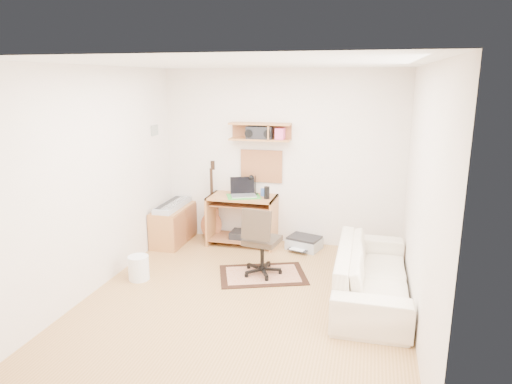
% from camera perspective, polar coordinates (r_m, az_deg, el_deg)
% --- Properties ---
extents(floor, '(3.60, 4.00, 0.01)m').
position_cam_1_polar(floor, '(5.40, -1.21, -13.16)').
color(floor, tan).
rests_on(floor, ground).
extents(ceiling, '(3.60, 4.00, 0.01)m').
position_cam_1_polar(ceiling, '(4.81, -1.38, 15.74)').
color(ceiling, white).
rests_on(ceiling, ground).
extents(back_wall, '(3.60, 0.01, 2.60)m').
position_cam_1_polar(back_wall, '(6.86, 3.18, 4.22)').
color(back_wall, '#F1E1D1').
rests_on(back_wall, ground).
extents(left_wall, '(0.01, 4.00, 2.60)m').
position_cam_1_polar(left_wall, '(5.68, -19.12, 1.45)').
color(left_wall, '#F1E1D1').
rests_on(left_wall, ground).
extents(right_wall, '(0.01, 4.00, 2.60)m').
position_cam_1_polar(right_wall, '(4.80, 19.96, -0.82)').
color(right_wall, '#F1E1D1').
rests_on(right_wall, ground).
extents(wall_shelf, '(0.90, 0.25, 0.26)m').
position_cam_1_polar(wall_shelf, '(6.74, 0.48, 7.51)').
color(wall_shelf, '#BB7A42').
rests_on(wall_shelf, back_wall).
extents(cork_board, '(0.64, 0.03, 0.49)m').
position_cam_1_polar(cork_board, '(6.92, 0.68, 3.24)').
color(cork_board, '#A28151').
rests_on(cork_board, back_wall).
extents(wall_photo, '(0.02, 0.20, 0.15)m').
position_cam_1_polar(wall_photo, '(6.90, -12.49, 7.50)').
color(wall_photo, '#4C8CBF').
rests_on(wall_photo, left_wall).
extents(desk, '(1.00, 0.55, 0.75)m').
position_cam_1_polar(desk, '(6.93, -1.70, -3.53)').
color(desk, '#BB7A42').
rests_on(desk, floor).
extents(laptop, '(0.48, 0.48, 0.28)m').
position_cam_1_polar(laptop, '(6.77, -1.57, 0.56)').
color(laptop, silver).
rests_on(laptop, desk).
extents(speaker, '(0.08, 0.08, 0.18)m').
position_cam_1_polar(speaker, '(6.66, 1.35, -0.09)').
color(speaker, black).
rests_on(speaker, desk).
extents(desk_lamp, '(0.10, 0.10, 0.31)m').
position_cam_1_polar(desk_lamp, '(6.88, -0.07, 0.91)').
color(desk_lamp, black).
rests_on(desk_lamp, desk).
extents(pencil_cup, '(0.08, 0.08, 0.11)m').
position_cam_1_polar(pencil_cup, '(6.83, 0.89, -0.03)').
color(pencil_cup, '#385BAA').
rests_on(pencil_cup, desk).
extents(boombox, '(0.38, 0.17, 0.20)m').
position_cam_1_polar(boombox, '(6.74, 0.44, 7.34)').
color(boombox, black).
rests_on(boombox, wall_shelf).
extents(rug, '(1.27, 1.05, 0.01)m').
position_cam_1_polar(rug, '(5.98, 0.84, -10.22)').
color(rug, beige).
rests_on(rug, floor).
extents(task_chair, '(0.53, 0.53, 0.92)m').
position_cam_1_polar(task_chair, '(5.84, 0.78, -6.02)').
color(task_chair, '#33291E').
rests_on(task_chair, floor).
extents(cabinet, '(0.40, 0.90, 0.55)m').
position_cam_1_polar(cabinet, '(7.15, -10.21, -4.03)').
color(cabinet, '#BB7A42').
rests_on(cabinet, floor).
extents(music_keyboard, '(0.27, 0.86, 0.08)m').
position_cam_1_polar(music_keyboard, '(7.06, -10.32, -1.62)').
color(music_keyboard, '#B2B5BA').
rests_on(music_keyboard, cabinet).
extents(guitar, '(0.37, 0.29, 1.23)m').
position_cam_1_polar(guitar, '(7.15, -5.65, -1.06)').
color(guitar, '#AC5D35').
rests_on(guitar, floor).
extents(waste_basket, '(0.33, 0.33, 0.31)m').
position_cam_1_polar(waste_basket, '(5.99, -14.37, -9.11)').
color(waste_basket, white).
rests_on(waste_basket, floor).
extents(printer, '(0.55, 0.48, 0.18)m').
position_cam_1_polar(printer, '(6.86, 6.02, -6.34)').
color(printer, '#A5A8AA').
rests_on(printer, floor).
extents(sofa, '(0.59, 2.02, 0.79)m').
position_cam_1_polar(sofa, '(5.44, 14.27, -8.75)').
color(sofa, beige).
rests_on(sofa, floor).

